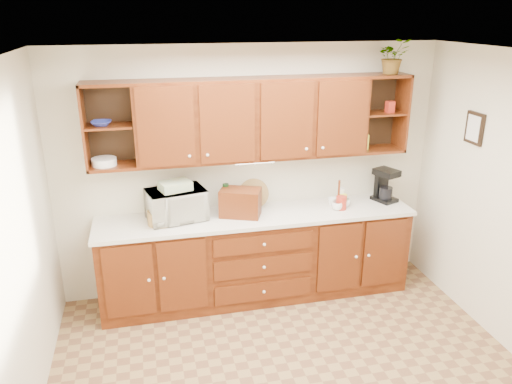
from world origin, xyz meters
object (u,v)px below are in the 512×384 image
bread_box (240,203)px  potted_plant (393,56)px  microwave (176,205)px  coffee_maker (384,185)px

bread_box → potted_plant: potted_plant is taller
microwave → bread_box: microwave is taller
microwave → bread_box: 0.64m
potted_plant → microwave: bearing=-178.6°
potted_plant → bread_box: bearing=-176.3°
microwave → potted_plant: (2.22, 0.05, 1.37)m
microwave → coffee_maker: (2.24, 0.03, 0.02)m
microwave → coffee_maker: coffee_maker is taller
microwave → bread_box: (0.63, -0.05, -0.02)m
coffee_maker → potted_plant: 1.35m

